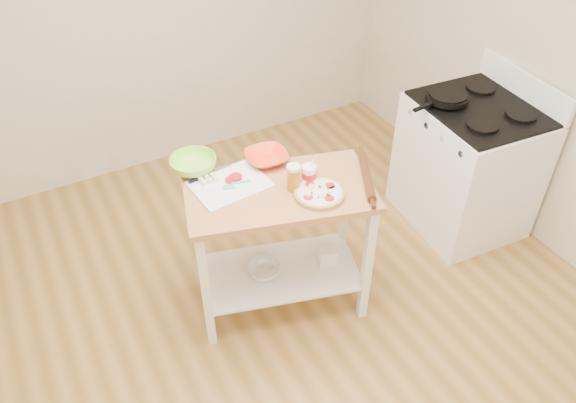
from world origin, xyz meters
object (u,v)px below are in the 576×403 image
(spatula, at_px, (235,184))
(beer_pint, at_px, (294,178))
(shelf_bin, at_px, (327,255))
(gas_stove, at_px, (467,165))
(rolling_pin, at_px, (367,176))
(knife, at_px, (204,176))
(orange_bowl, at_px, (267,158))
(green_bowl, at_px, (193,164))
(skillet, at_px, (447,97))
(shelf_glass_bowl, at_px, (264,270))
(yogurt_tub, at_px, (309,174))
(cutting_board, at_px, (229,184))
(prep_island, at_px, (280,225))
(pizza, at_px, (319,193))

(spatula, relative_size, beer_pint, 1.04)
(shelf_bin, bearing_deg, beer_pint, 172.37)
(gas_stove, height_order, rolling_pin, gas_stove)
(knife, distance_m, orange_bowl, 0.38)
(knife, height_order, green_bowl, green_bowl)
(skillet, relative_size, spatula, 2.81)
(gas_stove, height_order, shelf_glass_bowl, gas_stove)
(skillet, distance_m, yogurt_tub, 1.22)
(cutting_board, xyz_separation_m, knife, (-0.10, 0.12, 0.01))
(orange_bowl, bearing_deg, shelf_bin, -53.66)
(beer_pint, bearing_deg, orange_bowl, 92.58)
(skillet, height_order, orange_bowl, skillet)
(yogurt_tub, height_order, rolling_pin, yogurt_tub)
(prep_island, height_order, gas_stove, gas_stove)
(gas_stove, height_order, green_bowl, gas_stove)
(green_bowl, bearing_deg, gas_stove, -8.84)
(cutting_board, bearing_deg, spatula, -56.72)
(prep_island, relative_size, cutting_board, 2.66)
(spatula, height_order, knife, knife)
(prep_island, xyz_separation_m, gas_stove, (1.54, 0.09, -0.17))
(shelf_bin, bearing_deg, skillet, 16.28)
(orange_bowl, bearing_deg, spatula, -153.89)
(gas_stove, relative_size, rolling_pin, 2.67)
(green_bowl, bearing_deg, cutting_board, -61.34)
(green_bowl, bearing_deg, rolling_pin, -33.66)
(shelf_glass_bowl, bearing_deg, prep_island, -14.98)
(knife, relative_size, shelf_glass_bowl, 1.32)
(cutting_board, distance_m, rolling_pin, 0.76)
(cutting_board, relative_size, spatula, 2.71)
(pizza, distance_m, orange_bowl, 0.42)
(skillet, distance_m, shelf_bin, 1.30)
(orange_bowl, distance_m, yogurt_tub, 0.30)
(skillet, relative_size, green_bowl, 1.68)
(cutting_board, distance_m, yogurt_tub, 0.44)
(shelf_glass_bowl, bearing_deg, orange_bowl, 57.07)
(spatula, distance_m, yogurt_tub, 0.41)
(orange_bowl, relative_size, green_bowl, 0.91)
(yogurt_tub, bearing_deg, spatula, 158.28)
(prep_island, distance_m, shelf_glass_bowl, 0.36)
(cutting_board, distance_m, shelf_bin, 0.82)
(skillet, relative_size, yogurt_tub, 2.47)
(shelf_bin, bearing_deg, rolling_pin, -28.33)
(cutting_board, bearing_deg, prep_island, -41.82)
(gas_stove, distance_m, orange_bowl, 1.56)
(knife, relative_size, green_bowl, 1.02)
(orange_bowl, distance_m, shelf_bin, 0.73)
(prep_island, bearing_deg, green_bowl, 131.89)
(skillet, xyz_separation_m, shelf_glass_bowl, (-1.47, -0.22, -0.68))
(gas_stove, bearing_deg, skillet, 139.82)
(orange_bowl, bearing_deg, green_bowl, 163.08)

